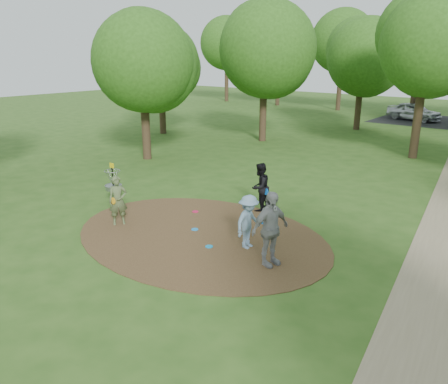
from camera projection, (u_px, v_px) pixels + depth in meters
The scene contains 13 objects.
ground at pixel (200, 235), 13.41m from camera, with size 100.00×100.00×0.00m, color #2D5119.
dirt_clearing at pixel (200, 235), 13.40m from camera, with size 8.40×8.40×0.02m, color #47301C.
footpath at pixel (444, 274), 11.05m from camera, with size 2.00×40.00×0.01m, color #8C7A5B.
player_observer_with_disc at pixel (118, 201), 14.04m from camera, with size 0.65×0.71×1.63m.
player_throwing_with_disc at pixel (249, 222), 12.32m from camera, with size 0.96×1.03×1.58m.
player_walking_with_disc at pixel (260, 187), 15.30m from camera, with size 0.75×0.85×1.73m.
player_waiting_with_disc at pixel (270, 229), 11.23m from camera, with size 0.79×1.28×2.03m.
disc_ground_cyan at pixel (195, 229), 13.79m from camera, with size 0.22×0.22×0.02m, color #1B87DB.
disc_ground_blue at pixel (209, 246), 12.56m from camera, with size 0.22×0.22×0.02m, color #0B8AC9.
disc_ground_red at pixel (195, 212), 15.34m from camera, with size 0.22×0.22×0.02m, color #D8154B.
car_left at pixel (414, 111), 36.44m from camera, with size 1.75×4.36×1.49m, color #B8BAC0.
disc_golf_basket at pixel (113, 181), 16.03m from camera, with size 0.63×0.63×1.54m.
tree_ring at pixel (382, 56), 18.53m from camera, with size 37.35×46.21×9.65m.
Camera 1 is at (8.27, -9.24, 5.32)m, focal length 35.00 mm.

